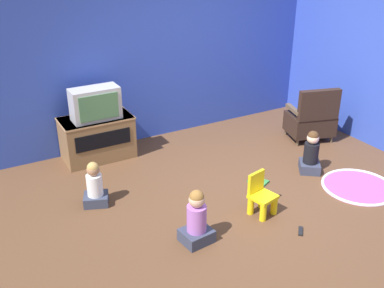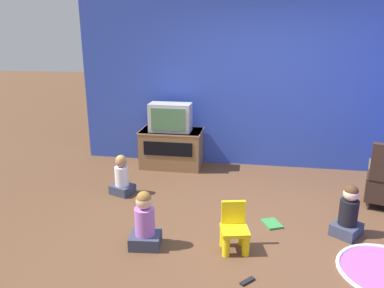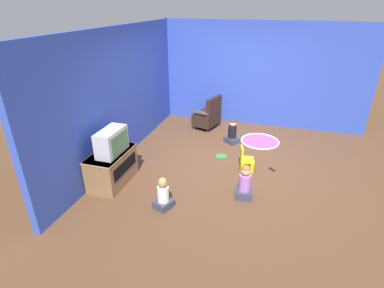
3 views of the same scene
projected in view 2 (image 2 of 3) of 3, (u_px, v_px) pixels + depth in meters
name	position (u px, v px, depth m)	size (l,w,h in m)	color
ground_plane	(267.00, 230.00, 4.12)	(30.00, 30.00, 0.00)	brown
wall_back	(246.00, 85.00, 5.83)	(5.32, 0.12, 2.60)	#2D47B2
tv_cabinet	(172.00, 148.00, 5.97)	(0.97, 0.55, 0.60)	brown
television	(170.00, 117.00, 5.77)	(0.64, 0.32, 0.44)	#B7B7BC
yellow_kid_chair	(234.00, 231.00, 3.71)	(0.32, 0.31, 0.48)	yellow
child_watching_left	(145.00, 223.00, 3.75)	(0.33, 0.30, 0.60)	#33384C
child_watching_center	(122.00, 177.00, 4.98)	(0.35, 0.33, 0.55)	#33384C
child_watching_right	(348.00, 214.00, 3.96)	(0.38, 0.39, 0.58)	#33384C
book	(272.00, 224.00, 4.23)	(0.25, 0.28, 0.02)	#337F3D
remote_control	(247.00, 281.00, 3.26)	(0.13, 0.14, 0.02)	black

